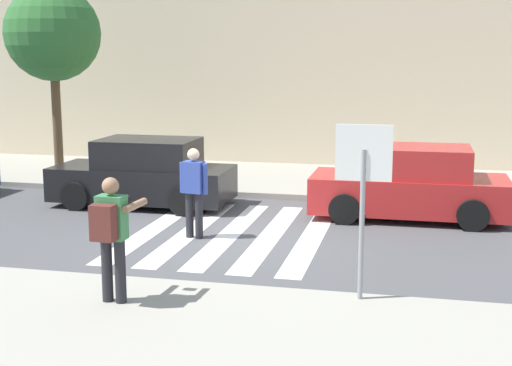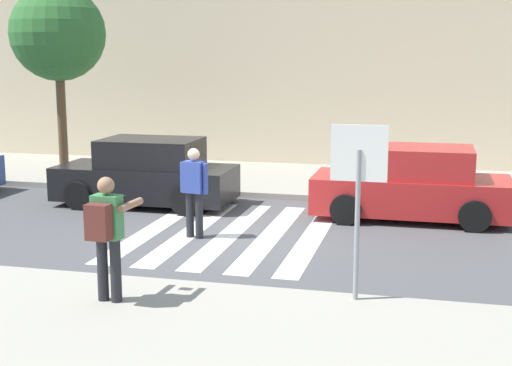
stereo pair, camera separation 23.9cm
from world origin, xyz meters
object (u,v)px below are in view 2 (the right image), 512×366
photographer_with_backpack (107,228)px  parked_car_black (147,174)px  stop_sign (359,174)px  parked_car_red (413,185)px  street_tree_west (58,34)px  pedestrian_crossing (194,188)px

photographer_with_backpack → parked_car_black: (-2.15, 6.62, -0.44)m
photographer_with_backpack → stop_sign: bearing=15.5°
photographer_with_backpack → parked_car_black: bearing=108.0°
parked_car_red → street_tree_west: 9.93m
stop_sign → pedestrian_crossing: stop_sign is taller
photographer_with_backpack → parked_car_red: 7.68m
pedestrian_crossing → parked_car_black: bearing=128.0°
parked_car_red → photographer_with_backpack: bearing=-120.3°
pedestrian_crossing → parked_car_black: 3.29m
photographer_with_backpack → parked_car_red: bearing=59.7°
parked_car_red → street_tree_west: (-9.19, 1.92, 3.23)m
parked_car_red → street_tree_west: size_ratio=0.81×
stop_sign → parked_car_black: (-5.41, 5.71, -1.17)m
stop_sign → parked_car_red: bearing=84.0°
parked_car_black → pedestrian_crossing: bearing=-52.0°
photographer_with_backpack → street_tree_west: 10.44m
stop_sign → parked_car_black: bearing=133.5°
parked_car_red → pedestrian_crossing: bearing=-147.1°
street_tree_west → parked_car_black: bearing=-31.2°
stop_sign → parked_car_black: size_ratio=0.59×
pedestrian_crossing → street_tree_west: size_ratio=0.34×
parked_car_black → parked_car_red: size_ratio=1.00×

